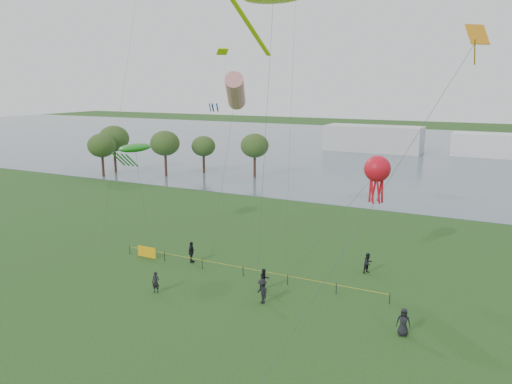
% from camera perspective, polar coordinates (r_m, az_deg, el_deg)
% --- Properties ---
extents(ground_plane, '(400.00, 400.00, 0.00)m').
position_cam_1_polar(ground_plane, '(30.70, -8.87, -18.46)').
color(ground_plane, '#183C13').
extents(lake, '(400.00, 120.00, 0.08)m').
position_cam_1_polar(lake, '(123.25, 19.18, 4.35)').
color(lake, slate).
rests_on(lake, ground_plane).
extents(pavilion_left, '(22.00, 8.00, 6.00)m').
position_cam_1_polar(pavilion_left, '(120.17, 13.26, 5.95)').
color(pavilion_left, silver).
rests_on(pavilion_left, ground_plane).
extents(pavilion_right, '(18.00, 7.00, 5.00)m').
position_cam_1_polar(pavilion_right, '(119.98, 25.78, 4.81)').
color(pavilion_right, white).
rests_on(pavilion_right, ground_plane).
extents(trees, '(29.34, 15.90, 8.36)m').
position_cam_1_polar(trees, '(87.60, -10.80, 5.49)').
color(trees, '#382319').
rests_on(trees, ground_plane).
extents(fence, '(24.07, 0.07, 1.05)m').
position_cam_1_polar(fence, '(44.75, -8.48, -7.52)').
color(fence, black).
rests_on(fence, ground_plane).
extents(spectator_a, '(1.02, 1.06, 1.73)m').
position_cam_1_polar(spectator_a, '(38.95, 0.95, -9.97)').
color(spectator_a, black).
rests_on(spectator_a, ground_plane).
extents(spectator_b, '(1.36, 1.25, 1.84)m').
position_cam_1_polar(spectator_b, '(36.76, 0.71, -11.28)').
color(spectator_b, black).
rests_on(spectator_b, ground_plane).
extents(spectator_c, '(0.71, 1.20, 1.91)m').
position_cam_1_polar(spectator_c, '(44.99, -7.40, -6.83)').
color(spectator_c, black).
rests_on(spectator_c, ground_plane).
extents(spectator_d, '(0.96, 0.70, 1.82)m').
position_cam_1_polar(spectator_d, '(33.80, 16.50, -14.06)').
color(spectator_d, black).
rests_on(spectator_d, ground_plane).
extents(spectator_f, '(0.67, 0.51, 1.63)m').
position_cam_1_polar(spectator_f, '(39.33, -11.39, -10.08)').
color(spectator_f, black).
rests_on(spectator_f, ground_plane).
extents(spectator_g, '(0.99, 1.07, 1.75)m').
position_cam_1_polar(spectator_g, '(43.29, 12.68, -7.93)').
color(spectator_g, black).
rests_on(spectator_g, ground_plane).
extents(kite_windsock, '(4.27, 9.49, 16.80)m').
position_cam_1_polar(kite_windsock, '(50.78, -2.37, 11.43)').
color(kite_windsock, '#3F3F42').
extents(kite_creature, '(5.27, 5.56, 9.74)m').
position_cam_1_polar(kite_creature, '(51.44, -13.67, 4.89)').
color(kite_creature, '#3F3F42').
extents(kite_octopus, '(6.38, 10.21, 9.79)m').
position_cam_1_polar(kite_octopus, '(42.80, 13.69, 2.50)').
color(kite_octopus, '#3F3F42').
extents(kite_delta, '(8.83, 14.27, 18.91)m').
position_cam_1_polar(kite_delta, '(30.91, 22.70, 14.05)').
color(kite_delta, '#3F3F42').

